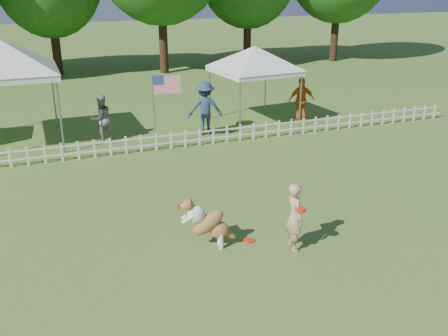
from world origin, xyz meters
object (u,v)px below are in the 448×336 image
Objects in this scene: handler at (295,217)px; spectator_a at (101,118)px; flag_pole at (154,112)px; canopy_tent_left at (6,95)px; spectator_c at (301,100)px; dog at (209,223)px; frisbee_on_turf at (249,240)px; spectator_b at (205,108)px; canopy_tent_right at (254,86)px.

spectator_a is at bearing 21.62° from handler.
flag_pole is at bearing 13.61° from handler.
canopy_tent_left is 1.95× the size of spectator_c.
spectator_a is (2.94, -0.68, -0.92)m from canopy_tent_left.
dog is 4.47× the size of frisbee_on_turf.
handler is 0.77× the size of spectator_b.
flag_pole is at bearing 20.55° from spectator_c.
flag_pole is at bearing 38.62° from spectator_b.
dog is 8.28m from spectator_b.
handler is 0.60× the size of flag_pole.
spectator_c reaches higher than frisbee_on_turf.
flag_pole is 1.40× the size of spectator_c.
flag_pole is at bearing 93.87° from frisbee_on_turf.
handler is 9.97m from spectator_c.
canopy_tent_right is 5.96m from spectator_a.
dog is 9.93m from canopy_tent_right.
spectator_a is (-5.91, -0.37, -0.64)m from canopy_tent_right.
spectator_b is at bearing 11.91° from spectator_c.
spectator_b is (2.52, 7.88, 0.38)m from dog.
canopy_tent_right is (4.78, 8.66, 0.88)m from dog.
canopy_tent_left is at bearing 35.04° from handler.
frisbee_on_turf is at bearing -120.07° from canopy_tent_right.
handler is 0.51× the size of canopy_tent_right.
spectator_b reaches higher than spectator_c.
spectator_b reaches higher than dog.
flag_pole is at bearing 118.34° from spectator_a.
dog is at bearing -124.92° from canopy_tent_right.
dog is at bearing -80.48° from flag_pole.
dog is at bearing 85.06° from spectator_b.
spectator_b is (3.65, -0.41, 0.14)m from spectator_a.
dog is 0.47× the size of flag_pole.
flag_pole is 2.34m from spectator_b.
spectator_b is (-2.26, -0.79, -0.49)m from canopy_tent_right.
canopy_tent_left reaches higher than frisbee_on_turf.
flag_pole is (-0.47, 6.91, 1.24)m from frisbee_on_turf.
canopy_tent_right reaches higher than spectator_b.
canopy_tent_left is 4.99m from flag_pole.
flag_pole is at bearing -163.56° from canopy_tent_right.
handler is at bearing -114.54° from canopy_tent_right.
spectator_b is (2.09, 1.01, -0.28)m from flag_pole.
dog is at bearing 176.95° from frisbee_on_turf.
frisbee_on_turf is 9.65m from canopy_tent_right.
dog is at bearing 60.63° from spectator_c.
canopy_tent_right reaches higher than frisbee_on_turf.
dog is 6.91m from flag_pole.
frisbee_on_turf is 7.04m from flag_pole.
handler is 9.38m from spectator_a.
canopy_tent_right reaches higher than handler.
canopy_tent_left is 8.86m from canopy_tent_right.
dog is 0.40× the size of canopy_tent_right.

